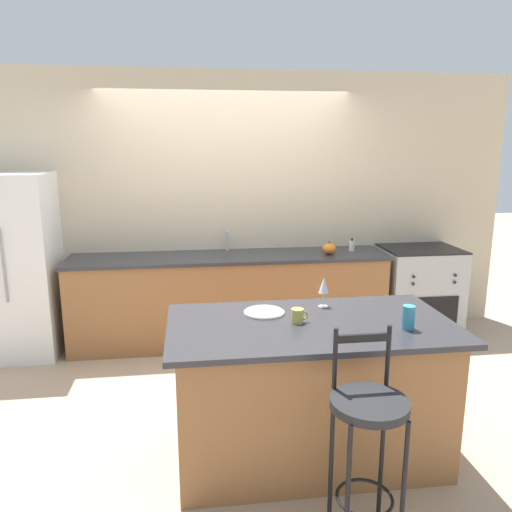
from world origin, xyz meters
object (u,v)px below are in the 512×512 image
(refrigerator, at_px, (10,266))
(oven_range, at_px, (418,291))
(pumpkin_decoration, at_px, (329,249))
(coffee_mug, at_px, (298,316))
(bar_stool_near, at_px, (368,427))
(wine_glass, at_px, (324,286))
(soap_bottle, at_px, (352,246))
(tumbler_cup, at_px, (408,317))
(dinner_plate, at_px, (264,312))

(refrigerator, xyz_separation_m, oven_range, (4.06, 0.02, -0.40))
(pumpkin_decoration, bearing_deg, coffee_mug, -111.12)
(coffee_mug, bearing_deg, bar_stool_near, -74.79)
(pumpkin_decoration, bearing_deg, bar_stool_near, -101.55)
(wine_glass, xyz_separation_m, coffee_mug, (-0.23, -0.28, -0.10))
(refrigerator, distance_m, pumpkin_decoration, 3.05)
(wine_glass, xyz_separation_m, soap_bottle, (0.77, 1.74, -0.10))
(oven_range, relative_size, tumbler_cup, 6.43)
(refrigerator, relative_size, oven_range, 1.87)
(pumpkin_decoration, xyz_separation_m, soap_bottle, (0.27, 0.11, 0.00))
(dinner_plate, distance_m, tumbler_cup, 0.89)
(tumbler_cup, bearing_deg, refrigerator, 143.74)
(oven_range, relative_size, dinner_plate, 3.50)
(coffee_mug, bearing_deg, dinner_plate, 132.64)
(coffee_mug, bearing_deg, refrigerator, 139.78)
(soap_bottle, bearing_deg, oven_range, -3.26)
(wine_glass, relative_size, coffee_mug, 1.92)
(wine_glass, bearing_deg, pumpkin_decoration, 72.90)
(pumpkin_decoration, height_order, soap_bottle, soap_bottle)
(dinner_plate, distance_m, coffee_mug, 0.27)
(bar_stool_near, relative_size, wine_glass, 5.36)
(dinner_plate, xyz_separation_m, coffee_mug, (0.18, -0.19, 0.03))
(tumbler_cup, xyz_separation_m, soap_bottle, (0.39, 2.21, -0.02))
(refrigerator, distance_m, tumbler_cup, 3.64)
(tumbler_cup, bearing_deg, bar_stool_near, -128.58)
(wine_glass, relative_size, tumbler_cup, 1.42)
(coffee_mug, height_order, pumpkin_decoration, pumpkin_decoration)
(oven_range, bearing_deg, bar_stool_near, -119.78)
(wine_glass, height_order, tumbler_cup, wine_glass)
(coffee_mug, bearing_deg, pumpkin_decoration, 68.88)
(refrigerator, height_order, dinner_plate, refrigerator)
(wine_glass, bearing_deg, soap_bottle, 66.06)
(coffee_mug, bearing_deg, oven_range, 48.56)
(refrigerator, bearing_deg, pumpkin_decoration, -1.02)
(dinner_plate, relative_size, pumpkin_decoration, 1.90)
(coffee_mug, xyz_separation_m, soap_bottle, (1.01, 2.02, 0.00))
(oven_range, distance_m, wine_glass, 2.35)
(bar_stool_near, xyz_separation_m, tumbler_cup, (0.42, 0.53, 0.36))
(tumbler_cup, bearing_deg, wine_glass, 129.32)
(coffee_mug, xyz_separation_m, pumpkin_decoration, (0.74, 1.90, 0.00))
(refrigerator, xyz_separation_m, soap_bottle, (3.32, 0.06, 0.10))
(dinner_plate, relative_size, wine_glass, 1.29)
(refrigerator, height_order, oven_range, refrigerator)
(bar_stool_near, xyz_separation_m, wine_glass, (0.04, 1.00, 0.43))
(oven_range, distance_m, soap_bottle, 0.89)
(bar_stool_near, bearing_deg, soap_bottle, 73.56)
(refrigerator, distance_m, coffee_mug, 3.03)
(tumbler_cup, height_order, pumpkin_decoration, tumbler_cup)
(oven_range, xyz_separation_m, pumpkin_decoration, (-1.01, -0.07, 0.50))
(wine_glass, bearing_deg, oven_range, 48.38)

